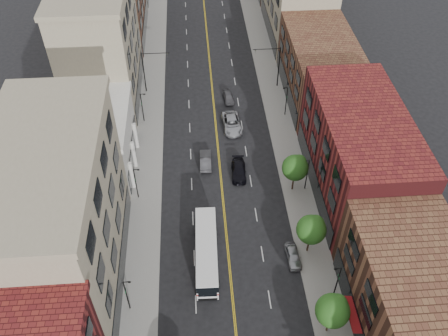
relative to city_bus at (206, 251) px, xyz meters
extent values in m
cube|color=gray|center=(-7.46, 21.26, -1.57)|extent=(4.00, 110.00, 0.15)
cube|color=gray|center=(12.54, 21.26, -1.57)|extent=(4.00, 110.00, 0.15)
cube|color=gray|center=(-14.46, -0.74, 7.36)|extent=(10.00, 22.00, 18.00)
cube|color=silver|center=(-14.46, 17.26, 2.36)|extent=(10.00, 14.00, 8.00)
cube|color=gray|center=(-14.46, 34.26, 7.36)|extent=(10.00, 20.00, 18.00)
cube|color=#571719|center=(19.54, 10.26, 4.36)|extent=(10.00, 22.00, 12.00)
cube|color=brown|center=(19.54, 31.26, 3.36)|extent=(10.00, 20.00, 10.00)
cylinder|color=black|center=(11.84, -9.74, -0.24)|extent=(0.22, 0.22, 2.50)
sphere|color=#235C1A|center=(11.84, -9.74, 2.40)|extent=(3.40, 3.40, 3.40)
sphere|color=#235C1A|center=(12.34, -9.34, 2.91)|extent=(2.04, 2.04, 2.04)
cylinder|color=black|center=(11.84, 0.26, -0.24)|extent=(0.22, 0.22, 2.50)
sphere|color=#235C1A|center=(11.84, 0.26, 2.40)|extent=(3.40, 3.40, 3.40)
sphere|color=#235C1A|center=(12.34, 0.66, 2.91)|extent=(2.04, 2.04, 2.04)
cylinder|color=black|center=(11.84, 10.26, -0.24)|extent=(0.22, 0.22, 2.50)
sphere|color=#235C1A|center=(11.84, 10.26, 2.40)|extent=(3.40, 3.40, 3.40)
sphere|color=#235C1A|center=(12.34, 10.66, 2.91)|extent=(2.04, 2.04, 2.04)
cylinder|color=black|center=(-8.46, -5.74, 1.01)|extent=(0.14, 0.14, 5.00)
cylinder|color=black|center=(-8.11, -5.74, 3.51)|extent=(0.70, 0.10, 0.10)
cube|color=black|center=(-7.86, -5.74, 3.46)|extent=(0.28, 0.14, 0.14)
cube|color=#19592D|center=(-8.46, -5.74, 1.91)|extent=(0.04, 0.55, 0.35)
cylinder|color=black|center=(-8.46, 10.26, 1.01)|extent=(0.14, 0.14, 5.00)
cylinder|color=black|center=(-8.11, 10.26, 3.51)|extent=(0.70, 0.10, 0.10)
cube|color=black|center=(-7.86, 10.26, 3.46)|extent=(0.28, 0.14, 0.14)
cube|color=#19592D|center=(-8.46, 10.26, 1.91)|extent=(0.04, 0.55, 0.35)
cylinder|color=black|center=(-8.46, 26.26, 1.01)|extent=(0.14, 0.14, 5.00)
cylinder|color=black|center=(-8.11, 26.26, 3.51)|extent=(0.70, 0.10, 0.10)
cube|color=black|center=(-7.86, 26.26, 3.46)|extent=(0.28, 0.14, 0.14)
cube|color=#19592D|center=(-8.46, 26.26, 1.91)|extent=(0.04, 0.55, 0.35)
cylinder|color=black|center=(13.54, -5.74, 1.01)|extent=(0.14, 0.14, 5.00)
cylinder|color=black|center=(13.19, -5.74, 3.51)|extent=(0.70, 0.10, 0.10)
cube|color=black|center=(12.94, -5.74, 3.46)|extent=(0.28, 0.14, 0.14)
cube|color=#19592D|center=(13.54, -5.74, 1.91)|extent=(0.04, 0.55, 0.35)
cylinder|color=black|center=(13.54, 10.26, 1.01)|extent=(0.14, 0.14, 5.00)
cylinder|color=black|center=(13.19, 10.26, 3.51)|extent=(0.70, 0.10, 0.10)
cube|color=black|center=(12.94, 10.26, 3.46)|extent=(0.28, 0.14, 0.14)
cube|color=#19592D|center=(13.54, 10.26, 1.91)|extent=(0.04, 0.55, 0.35)
cylinder|color=black|center=(13.54, 26.26, 1.01)|extent=(0.14, 0.14, 5.00)
cylinder|color=black|center=(13.19, 26.26, 3.51)|extent=(0.70, 0.10, 0.10)
cube|color=black|center=(12.94, 26.26, 3.46)|extent=(0.28, 0.14, 0.14)
cube|color=#19592D|center=(13.54, 26.26, 1.91)|extent=(0.04, 0.55, 0.35)
cylinder|color=black|center=(-8.46, 34.26, 2.11)|extent=(0.18, 0.18, 7.20)
cylinder|color=black|center=(-6.26, 34.26, 5.51)|extent=(4.40, 0.12, 0.12)
imported|color=black|center=(-4.46, 34.26, 5.11)|extent=(0.15, 0.18, 0.90)
cylinder|color=black|center=(13.54, 34.26, 2.11)|extent=(0.18, 0.18, 7.20)
cylinder|color=black|center=(11.34, 34.26, 5.51)|extent=(4.40, 0.12, 0.12)
imported|color=black|center=(9.54, 34.26, 5.11)|extent=(0.15, 0.18, 0.90)
cube|color=white|center=(0.00, 0.01, -0.14)|extent=(2.66, 11.00, 2.64)
cube|color=black|center=(0.00, 0.01, 0.50)|extent=(2.69, 11.03, 0.96)
cube|color=#A10E0B|center=(0.00, 0.01, -0.41)|extent=(2.69, 11.03, 0.20)
cube|color=black|center=(-0.14, -5.48, 0.09)|extent=(2.01, 0.11, 1.46)
cylinder|color=black|center=(-1.30, -3.60, -1.21)|extent=(0.28, 0.88, 0.88)
cylinder|color=black|center=(1.11, -3.67, -1.21)|extent=(0.28, 0.88, 0.88)
cylinder|color=black|center=(-1.11, 3.69, -1.21)|extent=(0.28, 0.88, 0.88)
cylinder|color=black|center=(1.30, 3.62, -1.21)|extent=(0.28, 0.88, 0.88)
imported|color=#A2A3A9|center=(9.94, -0.74, -1.00)|extent=(1.69, 3.85, 1.29)
imported|color=#424247|center=(0.60, 16.07, -0.91)|extent=(1.66, 4.49, 1.47)
imported|color=black|center=(5.02, 13.69, -0.95)|extent=(2.17, 4.85, 1.38)
imported|color=#ABACB2|center=(4.95, 23.79, -0.83)|extent=(3.07, 5.99, 1.62)
imported|color=#515055|center=(4.99, 30.89, -1.00)|extent=(1.88, 3.92, 1.29)
camera|label=1|loc=(-0.37, -32.17, 44.32)|focal=38.00mm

